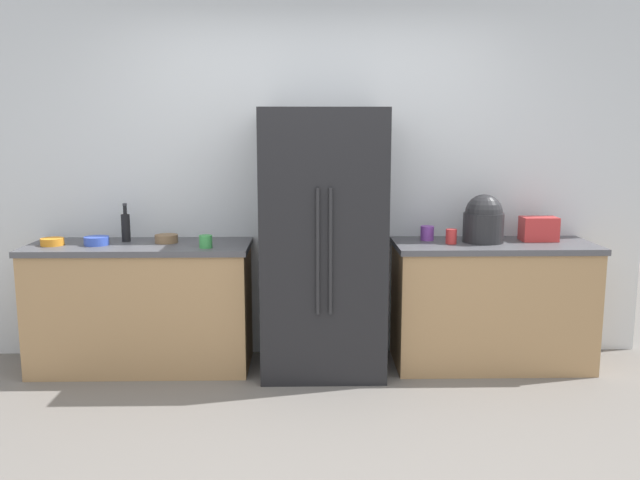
{
  "coord_description": "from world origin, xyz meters",
  "views": [
    {
      "loc": [
        -0.05,
        -3.11,
        1.65
      ],
      "look_at": [
        0.02,
        0.41,
        1.06
      ],
      "focal_mm": 36.92,
      "sensor_mm": 36.0,
      "label": 1
    }
  ],
  "objects_px": {
    "cup_b": "(206,242)",
    "cup_c": "(451,236)",
    "cup_a": "(427,233)",
    "bowl_c": "(97,241)",
    "toaster": "(539,229)",
    "rice_cooker": "(484,220)",
    "bowl_b": "(52,242)",
    "bottle_a": "(126,227)",
    "bowl_a": "(166,239)",
    "refrigerator": "(323,243)"
  },
  "relations": [
    {
      "from": "toaster",
      "to": "bowl_b",
      "type": "height_order",
      "value": "toaster"
    },
    {
      "from": "cup_b",
      "to": "toaster",
      "type": "bearing_deg",
      "value": 5.85
    },
    {
      "from": "toaster",
      "to": "cup_c",
      "type": "relative_size",
      "value": 2.41
    },
    {
      "from": "cup_a",
      "to": "bowl_c",
      "type": "bearing_deg",
      "value": -176.35
    },
    {
      "from": "cup_a",
      "to": "cup_c",
      "type": "relative_size",
      "value": 0.99
    },
    {
      "from": "toaster",
      "to": "bowl_b",
      "type": "bearing_deg",
      "value": -177.98
    },
    {
      "from": "cup_b",
      "to": "bowl_a",
      "type": "relative_size",
      "value": 0.55
    },
    {
      "from": "refrigerator",
      "to": "toaster",
      "type": "relative_size",
      "value": 7.28
    },
    {
      "from": "bottle_a",
      "to": "cup_a",
      "type": "xyz_separation_m",
      "value": [
        2.12,
        0.01,
        -0.05
      ]
    },
    {
      "from": "rice_cooker",
      "to": "toaster",
      "type": "bearing_deg",
      "value": 7.25
    },
    {
      "from": "bowl_b",
      "to": "bowl_a",
      "type": "bearing_deg",
      "value": 7.07
    },
    {
      "from": "bowl_b",
      "to": "bowl_c",
      "type": "height_order",
      "value": "bowl_c"
    },
    {
      "from": "cup_c",
      "to": "bowl_a",
      "type": "distance_m",
      "value": 1.97
    },
    {
      "from": "bottle_a",
      "to": "bowl_a",
      "type": "xyz_separation_m",
      "value": [
        0.29,
        -0.06,
        -0.08
      ]
    },
    {
      "from": "refrigerator",
      "to": "bowl_b",
      "type": "height_order",
      "value": "refrigerator"
    },
    {
      "from": "cup_b",
      "to": "cup_c",
      "type": "distance_m",
      "value": 1.67
    },
    {
      "from": "cup_b",
      "to": "bowl_a",
      "type": "xyz_separation_m",
      "value": [
        -0.3,
        0.21,
        -0.01
      ]
    },
    {
      "from": "bottle_a",
      "to": "bowl_c",
      "type": "xyz_separation_m",
      "value": [
        -0.16,
        -0.14,
        -0.08
      ]
    },
    {
      "from": "rice_cooker",
      "to": "bowl_c",
      "type": "height_order",
      "value": "rice_cooker"
    },
    {
      "from": "cup_c",
      "to": "bowl_c",
      "type": "bearing_deg",
      "value": 179.93
    },
    {
      "from": "rice_cooker",
      "to": "bowl_c",
      "type": "relative_size",
      "value": 2.01
    },
    {
      "from": "cup_c",
      "to": "toaster",
      "type": "bearing_deg",
      "value": 9.9
    },
    {
      "from": "toaster",
      "to": "cup_c",
      "type": "distance_m",
      "value": 0.65
    },
    {
      "from": "bowl_c",
      "to": "bowl_a",
      "type": "bearing_deg",
      "value": 10.44
    },
    {
      "from": "rice_cooker",
      "to": "bowl_a",
      "type": "bearing_deg",
      "value": 179.31
    },
    {
      "from": "bowl_a",
      "to": "cup_a",
      "type": "bearing_deg",
      "value": 1.93
    },
    {
      "from": "bottle_a",
      "to": "cup_c",
      "type": "relative_size",
      "value": 2.64
    },
    {
      "from": "cup_a",
      "to": "toaster",
      "type": "bearing_deg",
      "value": -2.66
    },
    {
      "from": "toaster",
      "to": "bottle_a",
      "type": "height_order",
      "value": "bottle_a"
    },
    {
      "from": "bottle_a",
      "to": "bowl_a",
      "type": "bearing_deg",
      "value": -10.69
    },
    {
      "from": "cup_a",
      "to": "cup_b",
      "type": "distance_m",
      "value": 1.55
    },
    {
      "from": "bottle_a",
      "to": "bowl_b",
      "type": "height_order",
      "value": "bottle_a"
    },
    {
      "from": "cup_b",
      "to": "bowl_b",
      "type": "relative_size",
      "value": 0.56
    },
    {
      "from": "toaster",
      "to": "cup_a",
      "type": "relative_size",
      "value": 2.43
    },
    {
      "from": "cup_b",
      "to": "cup_c",
      "type": "xyz_separation_m",
      "value": [
        1.66,
        0.12,
        0.01
      ]
    },
    {
      "from": "rice_cooker",
      "to": "bowl_c",
      "type": "xyz_separation_m",
      "value": [
        -2.66,
        -0.06,
        -0.13
      ]
    },
    {
      "from": "toaster",
      "to": "rice_cooker",
      "type": "bearing_deg",
      "value": -172.75
    },
    {
      "from": "bottle_a",
      "to": "cup_b",
      "type": "relative_size",
      "value": 3.11
    },
    {
      "from": "toaster",
      "to": "cup_b",
      "type": "xyz_separation_m",
      "value": [
        -2.3,
        -0.24,
        -0.04
      ]
    },
    {
      "from": "rice_cooker",
      "to": "cup_b",
      "type": "height_order",
      "value": "rice_cooker"
    },
    {
      "from": "bowl_a",
      "to": "bowl_c",
      "type": "xyz_separation_m",
      "value": [
        -0.46,
        -0.08,
        0.0
      ]
    },
    {
      "from": "cup_b",
      "to": "bowl_b",
      "type": "height_order",
      "value": "cup_b"
    },
    {
      "from": "cup_b",
      "to": "cup_a",
      "type": "bearing_deg",
      "value": 10.14
    },
    {
      "from": "cup_b",
      "to": "bottle_a",
      "type": "bearing_deg",
      "value": 155.97
    },
    {
      "from": "refrigerator",
      "to": "rice_cooker",
      "type": "distance_m",
      "value": 1.13
    },
    {
      "from": "rice_cooker",
      "to": "cup_c",
      "type": "bearing_deg",
      "value": -165.61
    },
    {
      "from": "cup_b",
      "to": "bowl_c",
      "type": "height_order",
      "value": "cup_b"
    },
    {
      "from": "cup_a",
      "to": "bowl_b",
      "type": "xyz_separation_m",
      "value": [
        -2.58,
        -0.15,
        -0.03
      ]
    },
    {
      "from": "rice_cooker",
      "to": "cup_a",
      "type": "bearing_deg",
      "value": 166.73
    },
    {
      "from": "cup_a",
      "to": "bowl_a",
      "type": "bearing_deg",
      "value": -178.07
    }
  ]
}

